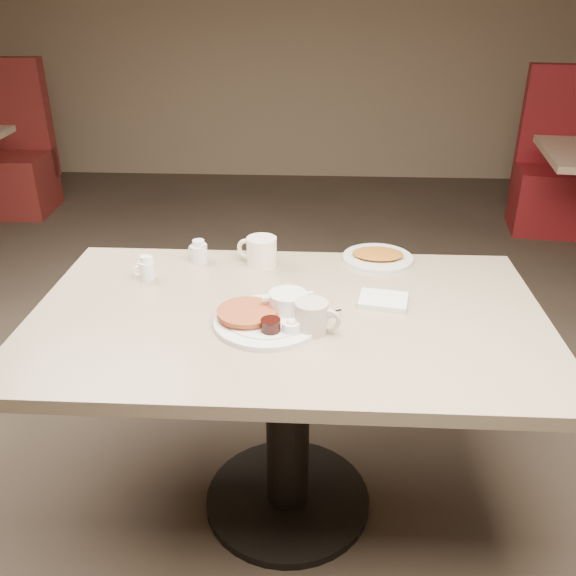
{
  "coord_description": "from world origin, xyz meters",
  "views": [
    {
      "loc": [
        0.08,
        -1.56,
        1.61
      ],
      "look_at": [
        0.0,
        0.02,
        0.82
      ],
      "focal_mm": 38.11,
      "sensor_mm": 36.0,
      "label": 1
    }
  ],
  "objects_px": {
    "diner_table": "(288,361)",
    "hash_plate": "(378,257)",
    "coffee_mug_near": "(313,317)",
    "coffee_mug_far": "(261,252)",
    "creamer_left": "(146,269)",
    "creamer_right": "(199,252)",
    "main_plate": "(269,315)"
  },
  "relations": [
    {
      "from": "coffee_mug_near",
      "to": "coffee_mug_far",
      "type": "distance_m",
      "value": 0.47
    },
    {
      "from": "diner_table",
      "to": "creamer_right",
      "type": "distance_m",
      "value": 0.52
    },
    {
      "from": "main_plate",
      "to": "hash_plate",
      "type": "distance_m",
      "value": 0.56
    },
    {
      "from": "diner_table",
      "to": "main_plate",
      "type": "height_order",
      "value": "main_plate"
    },
    {
      "from": "main_plate",
      "to": "hash_plate",
      "type": "bearing_deg",
      "value": 52.63
    },
    {
      "from": "diner_table",
      "to": "hash_plate",
      "type": "height_order",
      "value": "hash_plate"
    },
    {
      "from": "diner_table",
      "to": "coffee_mug_near",
      "type": "height_order",
      "value": "coffee_mug_near"
    },
    {
      "from": "coffee_mug_far",
      "to": "creamer_right",
      "type": "height_order",
      "value": "coffee_mug_far"
    },
    {
      "from": "main_plate",
      "to": "hash_plate",
      "type": "xyz_separation_m",
      "value": [
        0.34,
        0.45,
        -0.01
      ]
    },
    {
      "from": "coffee_mug_far",
      "to": "hash_plate",
      "type": "bearing_deg",
      "value": 8.65
    },
    {
      "from": "coffee_mug_far",
      "to": "coffee_mug_near",
      "type": "bearing_deg",
      "value": -67.11
    },
    {
      "from": "main_plate",
      "to": "coffee_mug_near",
      "type": "distance_m",
      "value": 0.13
    },
    {
      "from": "main_plate",
      "to": "creamer_left",
      "type": "relative_size",
      "value": 5.01
    },
    {
      "from": "diner_table",
      "to": "coffee_mug_near",
      "type": "bearing_deg",
      "value": -54.66
    },
    {
      "from": "creamer_left",
      "to": "hash_plate",
      "type": "height_order",
      "value": "creamer_left"
    },
    {
      "from": "diner_table",
      "to": "hash_plate",
      "type": "distance_m",
      "value": 0.52
    },
    {
      "from": "diner_table",
      "to": "hash_plate",
      "type": "relative_size",
      "value": 5.93
    },
    {
      "from": "coffee_mug_near",
      "to": "creamer_left",
      "type": "xyz_separation_m",
      "value": [
        -0.54,
        0.31,
        -0.01
      ]
    },
    {
      "from": "coffee_mug_near",
      "to": "coffee_mug_far",
      "type": "height_order",
      "value": "coffee_mug_far"
    },
    {
      "from": "creamer_left",
      "to": "hash_plate",
      "type": "xyz_separation_m",
      "value": [
        0.76,
        0.19,
        -0.02
      ]
    },
    {
      "from": "diner_table",
      "to": "creamer_left",
      "type": "xyz_separation_m",
      "value": [
        -0.47,
        0.2,
        0.21
      ]
    },
    {
      "from": "coffee_mug_far",
      "to": "creamer_left",
      "type": "bearing_deg",
      "value": -160.55
    },
    {
      "from": "creamer_left",
      "to": "creamer_right",
      "type": "bearing_deg",
      "value": 44.59
    },
    {
      "from": "diner_table",
      "to": "coffee_mug_far",
      "type": "xyz_separation_m",
      "value": [
        -0.11,
        0.33,
        0.22
      ]
    },
    {
      "from": "coffee_mug_near",
      "to": "main_plate",
      "type": "bearing_deg",
      "value": 159.19
    },
    {
      "from": "coffee_mug_near",
      "to": "creamer_left",
      "type": "distance_m",
      "value": 0.62
    },
    {
      "from": "coffee_mug_near",
      "to": "creamer_left",
      "type": "bearing_deg",
      "value": 150.5
    },
    {
      "from": "hash_plate",
      "to": "coffee_mug_far",
      "type": "bearing_deg",
      "value": -171.35
    },
    {
      "from": "creamer_left",
      "to": "coffee_mug_far",
      "type": "bearing_deg",
      "value": 19.45
    },
    {
      "from": "main_plate",
      "to": "creamer_left",
      "type": "distance_m",
      "value": 0.49
    },
    {
      "from": "main_plate",
      "to": "coffee_mug_near",
      "type": "xyz_separation_m",
      "value": [
        0.12,
        -0.05,
        0.02
      ]
    },
    {
      "from": "creamer_left",
      "to": "hash_plate",
      "type": "relative_size",
      "value": 0.32
    }
  ]
}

